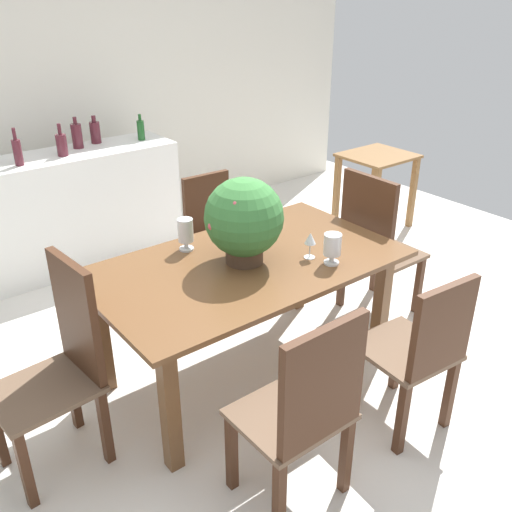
% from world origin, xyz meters
% --- Properties ---
extents(ground_plane, '(7.04, 7.04, 0.00)m').
position_xyz_m(ground_plane, '(0.00, 0.00, 0.00)').
color(ground_plane, silver).
extents(back_wall, '(6.40, 0.10, 2.60)m').
position_xyz_m(back_wall, '(0.00, 2.60, 1.30)').
color(back_wall, silver).
rests_on(back_wall, ground).
extents(dining_table, '(1.74, 1.01, 0.75)m').
position_xyz_m(dining_table, '(0.00, -0.03, 0.65)').
color(dining_table, brown).
rests_on(dining_table, ground).
extents(chair_near_right, '(0.46, 0.49, 0.92)m').
position_xyz_m(chair_near_right, '(0.38, -0.96, 0.51)').
color(chair_near_right, '#422616').
rests_on(chair_near_right, ground).
extents(chair_near_left, '(0.48, 0.41, 1.00)m').
position_xyz_m(chair_near_left, '(-0.39, -0.96, 0.55)').
color(chair_near_left, '#422616').
rests_on(chair_near_left, ground).
extents(chair_head_end, '(0.50, 0.45, 1.05)m').
position_xyz_m(chair_head_end, '(-1.08, -0.02, 0.56)').
color(chair_head_end, '#422616').
rests_on(chair_head_end, ground).
extents(chair_far_right, '(0.42, 0.42, 0.92)m').
position_xyz_m(chair_far_right, '(0.39, 0.88, 0.51)').
color(chair_far_right, '#422616').
rests_on(chair_far_right, ground).
extents(chair_foot_end, '(0.44, 0.48, 1.05)m').
position_xyz_m(chair_foot_end, '(1.08, -0.03, 0.57)').
color(chair_foot_end, '#422616').
rests_on(chair_foot_end, ground).
extents(flower_centerpiece, '(0.44, 0.43, 0.48)m').
position_xyz_m(flower_centerpiece, '(-0.01, -0.03, 1.01)').
color(flower_centerpiece, '#4C3828').
rests_on(flower_centerpiece, dining_table).
extents(crystal_vase_left, '(0.10, 0.10, 0.18)m').
position_xyz_m(crystal_vase_left, '(0.35, -0.34, 0.86)').
color(crystal_vase_left, silver).
rests_on(crystal_vase_left, dining_table).
extents(crystal_vase_center_near, '(0.09, 0.09, 0.19)m').
position_xyz_m(crystal_vase_center_near, '(-0.18, 0.30, 0.86)').
color(crystal_vase_center_near, silver).
rests_on(crystal_vase_center_near, dining_table).
extents(wine_glass, '(0.06, 0.06, 0.15)m').
position_xyz_m(wine_glass, '(0.31, -0.21, 0.86)').
color(wine_glass, silver).
rests_on(wine_glass, dining_table).
extents(kitchen_counter, '(1.61, 0.51, 0.94)m').
position_xyz_m(kitchen_counter, '(-0.16, 2.03, 0.47)').
color(kitchen_counter, white).
rests_on(kitchen_counter, ground).
extents(wine_bottle_amber, '(0.08, 0.08, 0.25)m').
position_xyz_m(wine_bottle_amber, '(-0.07, 2.11, 1.04)').
color(wine_bottle_amber, '#511E28').
rests_on(wine_bottle_amber, kitchen_counter).
extents(wine_bottle_green, '(0.08, 0.08, 0.23)m').
position_xyz_m(wine_bottle_green, '(0.11, 2.17, 1.03)').
color(wine_bottle_green, '#511E28').
rests_on(wine_bottle_green, kitchen_counter).
extents(wine_bottle_clear, '(0.06, 0.06, 0.21)m').
position_xyz_m(wine_bottle_clear, '(0.45, 2.02, 1.03)').
color(wine_bottle_clear, '#194C1E').
rests_on(wine_bottle_clear, kitchen_counter).
extents(wine_bottle_dark, '(0.08, 0.08, 0.25)m').
position_xyz_m(wine_bottle_dark, '(-0.25, 1.97, 1.03)').
color(wine_bottle_dark, '#511E28').
rests_on(wine_bottle_dark, kitchen_counter).
extents(wine_bottle_tall, '(0.06, 0.06, 0.27)m').
position_xyz_m(wine_bottle_tall, '(-0.59, 1.92, 1.05)').
color(wine_bottle_tall, '#511E28').
rests_on(wine_bottle_tall, kitchen_counter).
extents(side_table, '(0.62, 0.56, 0.71)m').
position_xyz_m(side_table, '(2.33, 1.03, 0.54)').
color(side_table, brown).
rests_on(side_table, ground).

